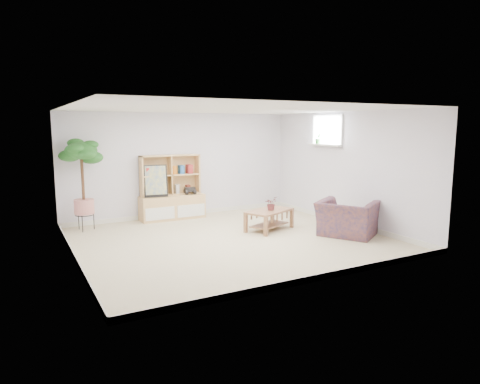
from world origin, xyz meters
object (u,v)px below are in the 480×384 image
storage_unit (172,187)px  armchair (347,216)px  coffee_table (269,220)px  floor_tree (83,185)px

storage_unit → armchair: size_ratio=1.40×
storage_unit → coffee_table: 2.44m
storage_unit → floor_tree: floor_tree is taller
floor_tree → armchair: 5.25m
storage_unit → coffee_table: size_ratio=1.44×
storage_unit → coffee_table: (1.38, -1.95, -0.52)m
coffee_table → floor_tree: bearing=128.7°
floor_tree → storage_unit: bearing=5.6°
storage_unit → floor_tree: bearing=-174.4°
armchair → coffee_table: bearing=13.2°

